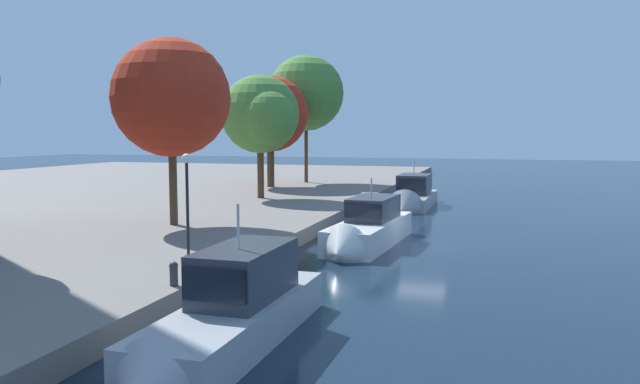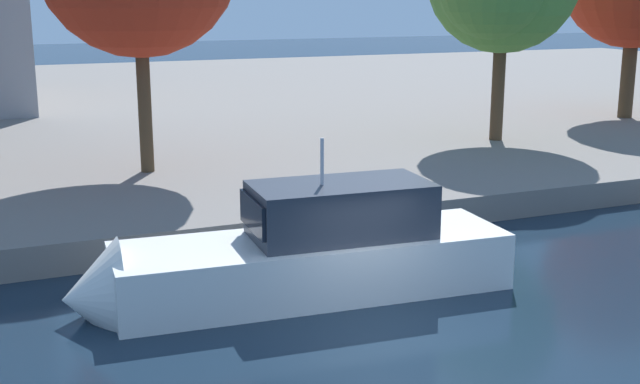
% 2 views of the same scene
% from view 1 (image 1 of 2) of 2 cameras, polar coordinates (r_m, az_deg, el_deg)
% --- Properties ---
extents(ground_plane, '(220.00, 220.00, 0.00)m').
position_cam_1_polar(ground_plane, '(33.05, 9.43, -4.90)').
color(ground_plane, '#142333').
extents(motor_yacht_0, '(9.64, 2.53, 4.74)m').
position_cam_1_polar(motor_yacht_0, '(17.50, -8.43, -11.81)').
color(motor_yacht_0, '#9EA3A8').
rests_on(motor_yacht_0, ground_plane).
extents(motor_yacht_1, '(10.01, 3.21, 4.26)m').
position_cam_1_polar(motor_yacht_1, '(32.24, 4.39, -3.68)').
color(motor_yacht_1, silver).
rests_on(motor_yacht_1, ground_plane).
extents(motor_yacht_2, '(10.09, 3.00, 4.89)m').
position_cam_1_polar(motor_yacht_2, '(49.48, 8.52, -0.55)').
color(motor_yacht_2, '#9EA3A8').
rests_on(motor_yacht_2, ground_plane).
extents(mooring_bollard_0, '(0.26, 0.26, 0.72)m').
position_cam_1_polar(mooring_bollard_0, '(26.79, -6.85, -4.67)').
color(mooring_bollard_0, '#2D2D33').
rests_on(mooring_bollard_0, dock_promenade).
extents(mooring_bollard_1, '(0.30, 0.30, 0.82)m').
position_cam_1_polar(mooring_bollard_1, '(21.31, -13.41, -7.30)').
color(mooring_bollard_1, '#2D2D33').
rests_on(mooring_bollard_1, dock_promenade).
extents(lamp_post, '(0.38, 0.38, 4.31)m').
position_cam_1_polar(lamp_post, '(24.56, -12.20, -0.58)').
color(lamp_post, black).
rests_on(lamp_post, dock_promenade).
extents(tree_0, '(7.66, 7.66, 12.94)m').
position_cam_1_polar(tree_0, '(63.11, -1.31, 9.06)').
color(tree_0, '#4C3823').
rests_on(tree_0, dock_promenade).
extents(tree_3, '(7.10, 7.46, 10.41)m').
position_cam_1_polar(tree_3, '(58.35, -4.85, 7.21)').
color(tree_3, '#4C3823').
rests_on(tree_3, dock_promenade).
extents(tree_4, '(6.46, 6.32, 9.57)m').
position_cam_1_polar(tree_4, '(47.76, -5.36, 6.94)').
color(tree_4, '#4C3823').
rests_on(tree_4, dock_promenade).
extents(tree_5, '(6.50, 6.66, 10.27)m').
position_cam_1_polar(tree_5, '(34.69, -13.49, 8.67)').
color(tree_5, '#4C3823').
rests_on(tree_5, dock_promenade).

